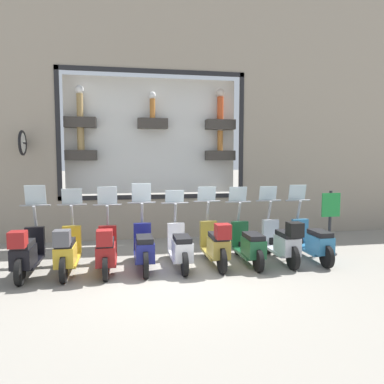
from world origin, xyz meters
name	(u,v)px	position (x,y,z in m)	size (l,w,h in m)	color
ground_plane	(169,276)	(0.00, 0.00, 0.00)	(120.00, 120.00, 0.00)	gray
building_facade	(153,106)	(3.60, 0.00, 3.65)	(1.24, 36.00, 7.22)	gray
scooter_teal_0	(313,242)	(0.53, -3.22, 0.42)	(1.79, 0.61, 1.61)	black
scooter_silver_1	(283,241)	(0.47, -2.49, 0.47)	(1.80, 0.61, 1.58)	black
scooter_green_2	(249,245)	(0.53, -1.76, 0.41)	(1.79, 0.61, 1.58)	black
scooter_olive_3	(216,244)	(0.47, -1.02, 0.48)	(1.80, 0.60, 1.59)	black
scooter_white_4	(180,248)	(0.53, -0.29, 0.42)	(1.79, 0.60, 1.52)	black
scooter_navy_5	(144,248)	(0.54, 0.44, 0.44)	(1.80, 0.60, 1.69)	black
scooter_red_6	(106,250)	(0.46, 1.18, 0.46)	(1.79, 0.60, 1.63)	black
scooter_yellow_7	(67,251)	(0.47, 1.91, 0.47)	(1.80, 0.61, 1.59)	black
scooter_black_8	(27,252)	(0.47, 2.64, 0.47)	(1.80, 0.61, 1.68)	black
shop_sign_post	(330,221)	(0.95, -3.86, 0.79)	(0.36, 0.45, 1.49)	#232326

